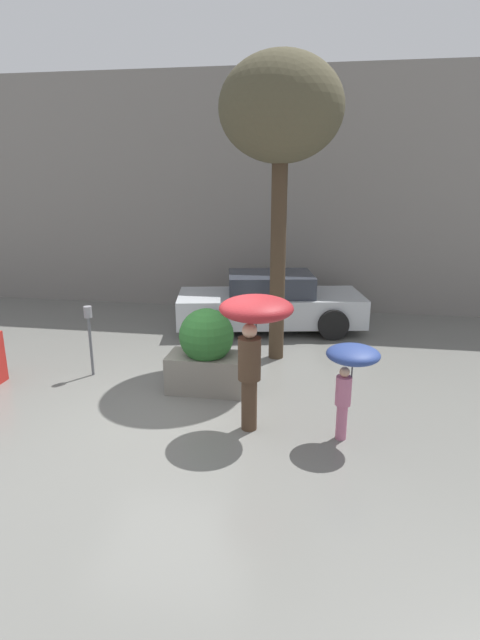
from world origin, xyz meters
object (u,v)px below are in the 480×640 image
at_px(street_tree, 281,114).
at_px(parked_car_near, 270,303).
at_px(planter_box, 207,352).
at_px(parking_meter, 89,326).
at_px(person_child, 351,365).
at_px(person_adult, 255,324).

bearing_deg(street_tree, parked_car_near, 99.80).
bearing_deg(planter_box, parked_car_near, 79.62).
distance_m(planter_box, parking_meter, 2.23).
distance_m(planter_box, person_child, 2.61).
distance_m(parked_car_near, parking_meter, 4.40).
bearing_deg(person_child, planter_box, 144.12).
distance_m(person_adult, person_child, 1.39).
height_order(person_child, parked_car_near, person_child).
xyz_separation_m(street_tree, parking_meter, (-3.18, -1.45, -3.58)).
bearing_deg(person_child, parked_car_near, 101.40).
bearing_deg(parking_meter, parked_car_near, 49.36).
xyz_separation_m(planter_box, street_tree, (0.99, 1.75, 3.82)).
relative_size(person_child, parking_meter, 1.05).
distance_m(street_tree, parking_meter, 5.00).
relative_size(planter_box, person_adult, 0.74).
relative_size(planter_box, person_child, 1.05).
bearing_deg(planter_box, parking_meter, 172.16).
relative_size(person_adult, person_child, 1.42).
height_order(planter_box, person_adult, person_adult).
bearing_deg(person_adult, street_tree, 29.87).
xyz_separation_m(parked_car_near, parking_meter, (-2.86, -3.33, 0.30)).
bearing_deg(person_child, person_adult, 166.86).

